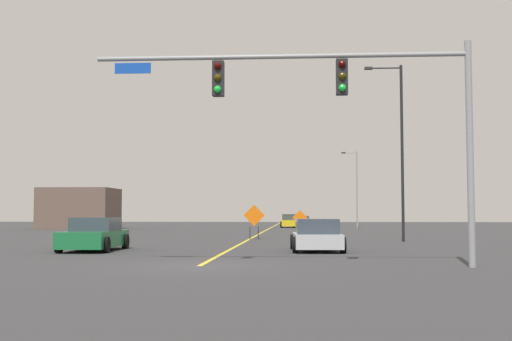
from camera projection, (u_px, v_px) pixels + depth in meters
name	position (u px, v px, depth m)	size (l,w,h in m)	color
ground	(199.00, 266.00, 19.26)	(199.30, 199.30, 0.00)	#38383A
road_centre_stripe	(272.00, 227.00, 74.39)	(0.16, 110.72, 0.01)	yellow
traffic_signal_assembly	(341.00, 97.00, 19.31)	(11.12, 0.44, 6.60)	gray
street_lamp_far_left	(400.00, 145.00, 36.25)	(2.09, 0.24, 9.79)	black
street_lamp_mid_left	(356.00, 186.00, 69.38)	(1.68, 0.24, 8.13)	gray
construction_sign_median_near	(254.00, 217.00, 39.09)	(1.28, 0.11, 2.07)	orange
construction_sign_left_lane	(300.00, 219.00, 52.55)	(1.22, 0.08, 1.81)	orange
car_silver_distant	(317.00, 236.00, 26.87)	(2.21, 4.13, 1.33)	#B7BABF
car_yellow_approaching	(289.00, 221.00, 71.60)	(2.07, 4.00, 1.47)	gold
car_blue_far	(301.00, 222.00, 75.74)	(2.23, 4.47, 1.25)	#1E389E
car_green_mid	(94.00, 235.00, 27.31)	(2.17, 4.56, 1.38)	#196B38
roadside_building_west	(80.00, 209.00, 65.21)	(6.95, 5.87, 4.04)	brown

